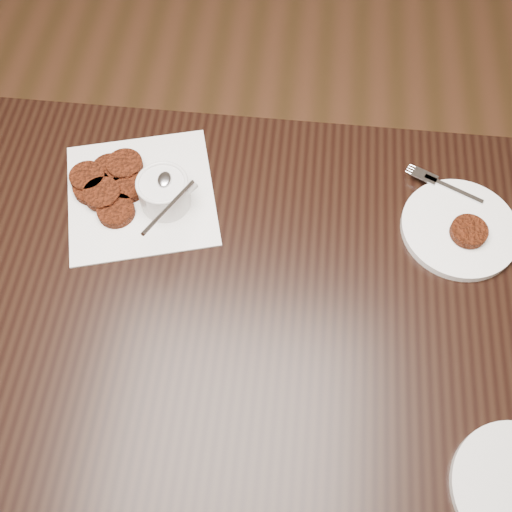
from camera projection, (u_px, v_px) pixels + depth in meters
The scene contains 6 objects.
floor at pixel (224, 431), 1.60m from camera, with size 4.00×4.00×0.00m, color #58321E.
table at pixel (238, 383), 1.29m from camera, with size 1.34×0.86×0.75m, color black.
napkin at pixel (141, 195), 1.07m from camera, with size 0.26×0.26×0.00m, color white.
sauce_ramekin at pixel (161, 182), 1.01m from camera, with size 0.12×0.12×0.13m, color silver, non-canonical shape.
patty_cluster at pixel (107, 184), 1.07m from camera, with size 0.21×0.21×0.02m, color #5F1F0C, non-canonical shape.
plate_with_patty at pixel (461, 226), 1.02m from camera, with size 0.20×0.20×0.03m, color white, non-canonical shape.
Camera 1 is at (0.12, -0.34, 1.64)m, focal length 40.99 mm.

